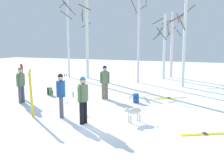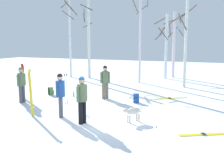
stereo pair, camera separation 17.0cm
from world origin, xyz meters
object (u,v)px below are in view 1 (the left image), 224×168
(person_2, at_px, (61,93))
(birch_tree_0, at_px, (68,35))
(backpack_0, at_px, (136,98))
(ski_pair_planted_1, at_px, (31,93))
(birch_tree_1, at_px, (87,31))
(birch_tree_2, at_px, (139,38))
(person_0, at_px, (21,83))
(dog, at_px, (133,112))
(ski_poles_0, at_px, (66,88))
(ski_pair_lying_0, at_px, (170,98))
(water_bottle_1, at_px, (73,94))
(person_3, at_px, (105,80))
(ski_pair_planted_0, at_px, (22,81))
(birch_tree_5, at_px, (184,42))
(water_bottle_0, at_px, (86,113))
(backpack_1, at_px, (50,91))
(birch_tree_3, at_px, (164,44))
(ski_pair_lying_1, at_px, (206,134))
(person_1, at_px, (83,97))

(person_2, relative_size, birch_tree_0, 0.27)
(backpack_0, bearing_deg, ski_pair_planted_1, -129.90)
(birch_tree_1, bearing_deg, birch_tree_2, -10.41)
(person_0, distance_m, dog, 5.99)
(ski_pair_planted_1, xyz_separation_m, backpack_0, (3.15, 3.77, -0.72))
(person_2, bearing_deg, birch_tree_2, 87.12)
(backpack_0, bearing_deg, birch_tree_0, 138.36)
(person_0, height_order, ski_poles_0, person_0)
(birch_tree_1, bearing_deg, ski_pair_lying_0, -35.84)
(ski_pair_planted_1, relative_size, water_bottle_1, 7.27)
(person_3, distance_m, birch_tree_1, 8.36)
(birch_tree_1, bearing_deg, person_0, -84.52)
(ski_pair_planted_0, bearing_deg, birch_tree_1, 91.86)
(birch_tree_2, height_order, birch_tree_5, birch_tree_2)
(water_bottle_1, relative_size, birch_tree_5, 0.05)
(water_bottle_0, bearing_deg, birch_tree_5, 70.60)
(ski_pair_lying_0, bearing_deg, backpack_1, -166.28)
(birch_tree_5, bearing_deg, birch_tree_3, 118.17)
(ski_pair_lying_1, height_order, water_bottle_0, water_bottle_0)
(dog, xyz_separation_m, backpack_1, (-5.63, 3.04, -0.17))
(ski_pair_lying_0, distance_m, birch_tree_1, 9.83)
(water_bottle_1, relative_size, birch_tree_3, 0.05)
(ski_pair_planted_1, height_order, ski_pair_lying_1, ski_pair_planted_1)
(birch_tree_5, bearing_deg, ski_poles_0, -123.26)
(person_0, xyz_separation_m, ski_pair_planted_0, (-0.59, 0.79, -0.09))
(dog, height_order, water_bottle_0, dog)
(person_3, xyz_separation_m, water_bottle_1, (-1.79, -0.11, -0.86))
(person_0, height_order, ski_pair_planted_1, ski_pair_planted_1)
(person_2, relative_size, ski_pair_planted_0, 0.95)
(birch_tree_0, bearing_deg, birch_tree_3, 16.18)
(backpack_1, bearing_deg, birch_tree_3, 62.42)
(ski_pair_lying_1, bearing_deg, birch_tree_3, 106.15)
(birch_tree_1, bearing_deg, ski_pair_lying_1, -48.01)
(person_1, relative_size, backpack_0, 3.90)
(dog, height_order, ski_pair_lying_1, dog)
(birch_tree_1, bearing_deg, backpack_0, -49.04)
(water_bottle_0, bearing_deg, ski_pair_planted_0, 159.79)
(birch_tree_5, bearing_deg, ski_pair_planted_1, -117.53)
(person_0, height_order, backpack_0, person_0)
(ski_pair_planted_0, bearing_deg, person_3, 19.71)
(ski_pair_planted_1, bearing_deg, ski_poles_0, 84.35)
(person_1, height_order, ski_pair_lying_1, person_1)
(backpack_1, height_order, birch_tree_3, birch_tree_3)
(birch_tree_2, bearing_deg, water_bottle_1, -108.16)
(backpack_0, height_order, water_bottle_1, backpack_0)
(person_1, relative_size, birch_tree_0, 0.27)
(birch_tree_0, relative_size, birch_tree_1, 0.88)
(ski_pair_lying_1, relative_size, ski_poles_0, 1.10)
(person_0, xyz_separation_m, ski_poles_0, (2.20, 0.42, -0.21))
(ski_pair_planted_0, xyz_separation_m, ski_pair_planted_1, (2.57, -2.57, 0.04))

